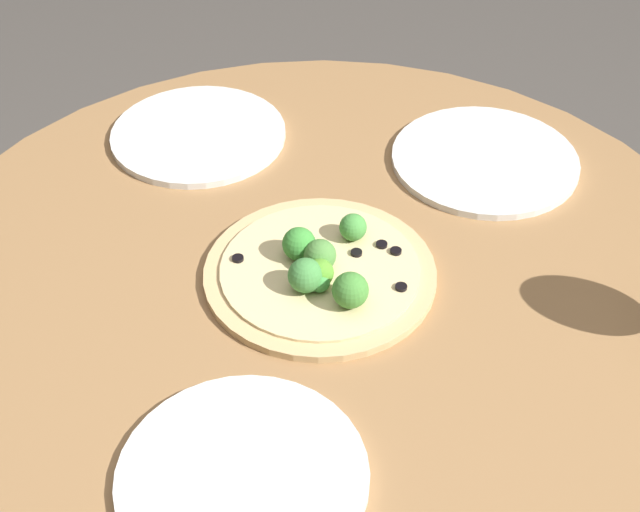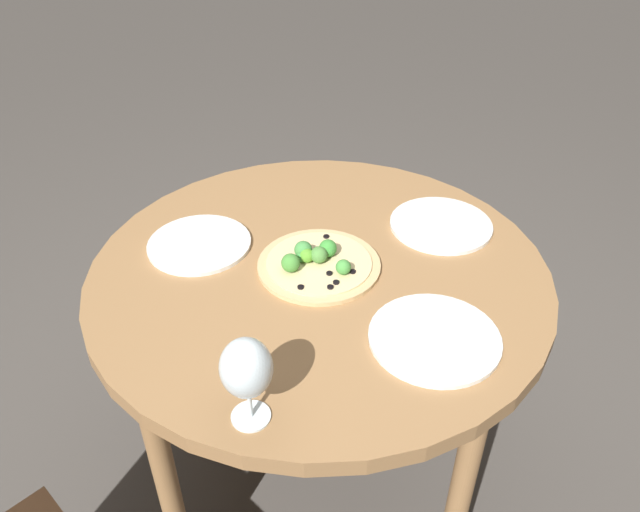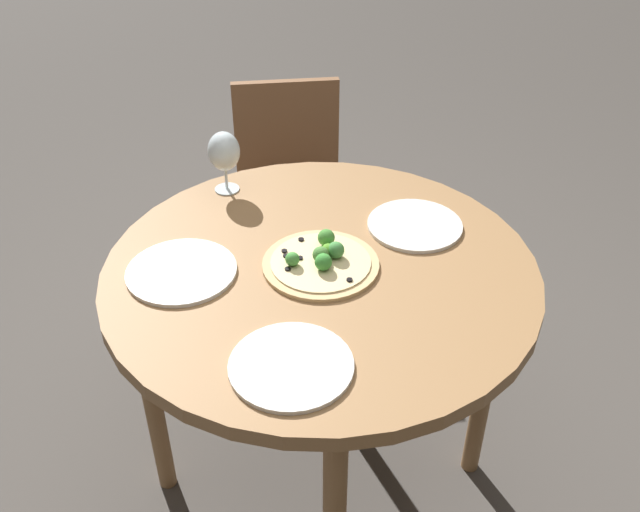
# 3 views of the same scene
# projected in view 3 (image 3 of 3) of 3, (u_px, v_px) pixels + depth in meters

# --- Properties ---
(ground_plane) EXTENTS (12.00, 12.00, 0.00)m
(ground_plane) POSITION_uv_depth(u_px,v_px,m) (320.00, 473.00, 2.13)
(ground_plane) COLOR #4C4742
(dining_table) EXTENTS (1.03, 1.03, 0.77)m
(dining_table) POSITION_uv_depth(u_px,v_px,m) (321.00, 292.00, 1.72)
(dining_table) COLOR olive
(dining_table) RESTS_ON ground_plane
(chair) EXTENTS (0.56, 0.56, 0.82)m
(chair) POSITION_uv_depth(u_px,v_px,m) (291.00, 191.00, 2.60)
(chair) COLOR brown
(chair) RESTS_ON ground_plane
(pizza) EXTENTS (0.28, 0.28, 0.06)m
(pizza) POSITION_uv_depth(u_px,v_px,m) (321.00, 261.00, 1.67)
(pizza) COLOR tan
(pizza) RESTS_ON dining_table
(wine_glass) EXTENTS (0.09, 0.09, 0.17)m
(wine_glass) POSITION_uv_depth(u_px,v_px,m) (224.00, 152.00, 1.89)
(wine_glass) COLOR silver
(wine_glass) RESTS_ON dining_table
(plate_near) EXTENTS (0.24, 0.24, 0.01)m
(plate_near) POSITION_uv_depth(u_px,v_px,m) (415.00, 225.00, 1.81)
(plate_near) COLOR silver
(plate_near) RESTS_ON dining_table
(plate_far) EXTENTS (0.25, 0.25, 0.01)m
(plate_far) POSITION_uv_depth(u_px,v_px,m) (291.00, 366.00, 1.40)
(plate_far) COLOR silver
(plate_far) RESTS_ON dining_table
(plate_side) EXTENTS (0.26, 0.26, 0.01)m
(plate_side) POSITION_uv_depth(u_px,v_px,m) (182.00, 271.00, 1.65)
(plate_side) COLOR silver
(plate_side) RESTS_ON dining_table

